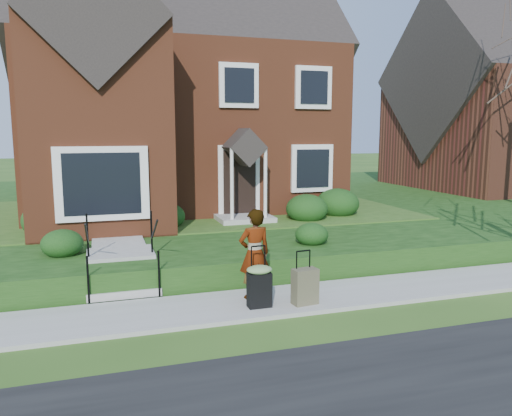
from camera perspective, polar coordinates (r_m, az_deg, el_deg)
name	(u,v)px	position (r m, az deg, el deg)	size (l,w,h in m)	color
ground	(264,305)	(9.63, 0.88, -10.98)	(120.00, 120.00, 0.00)	#2D5119
sidewalk	(264,303)	(9.61, 0.88, -10.75)	(60.00, 1.60, 0.08)	#9E9B93
terrace	(272,203)	(20.88, 1.83, 0.58)	(44.00, 20.00, 0.60)	#15370F
walkway	(116,231)	(13.85, -15.71, -2.50)	(1.20, 6.00, 0.06)	#9E9B93
main_house	(173,74)	(18.51, -9.51, 14.84)	(10.40, 10.20, 9.40)	brown
neighbour_house	(509,89)	(27.28, 26.90, 11.99)	(9.40, 8.00, 9.20)	brown
front_steps	(122,266)	(10.81, -15.08, -6.44)	(1.40, 2.02, 1.50)	#9E9B93
foundation_shrubs	(216,211)	(14.07, -4.55, -0.32)	(9.88, 4.62, 1.00)	black
woman	(255,254)	(9.51, -0.17, -5.26)	(0.63, 0.41, 1.73)	#999999
suitcase_black	(259,284)	(9.13, 0.39, -8.63)	(0.47, 0.38, 1.13)	black
suitcase_olive	(305,286)	(9.37, 5.62, -8.89)	(0.49, 0.31, 1.01)	brown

